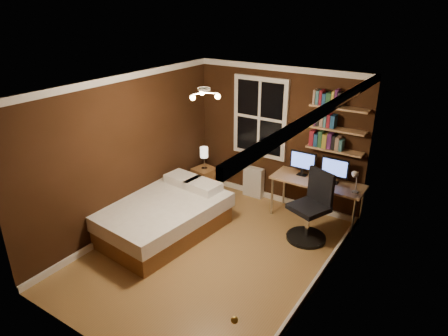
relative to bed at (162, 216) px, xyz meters
The scene contains 24 objects.
floor 1.04m from the bed, ahead, with size 4.20×4.20×0.00m, color olive.
wall_back 2.46m from the bed, 63.93° to the left, with size 3.20×0.04×2.50m, color black.
wall_left 1.13m from the bed, behind, with size 0.04×4.20×2.50m, color black.
wall_right 2.77m from the bed, ahead, with size 0.04×4.20×2.50m, color black.
ceiling 2.42m from the bed, ahead, with size 3.20×4.20×0.02m, color white.
window 2.45m from the bed, 72.10° to the left, with size 1.06×0.06×1.46m, color white.
door 3.13m from the bed, 31.92° to the right, with size 0.03×0.82×2.05m, color black, non-canonical shape.
door_knob 3.26m from the bed, 36.88° to the right, with size 0.06×0.06×0.06m, color gold.
ceiling_fixture 2.34m from the bed, ahead, with size 0.44×0.44×0.18m, color beige, non-canonical shape.
bookshelf_lower 2.99m from the bed, 42.72° to the left, with size 0.92×0.22×0.03m, color #AC8153.
books_row_lower 3.03m from the bed, 42.72° to the left, with size 0.48×0.16×0.23m, color maroon, non-canonical shape.
bookshelf_middle 3.12m from the bed, 42.72° to the left, with size 0.92×0.22×0.03m, color #AC8153.
books_row_middle 3.17m from the bed, 42.72° to the left, with size 0.42×0.16×0.23m, color navy, non-canonical shape.
bookshelf_upper 3.28m from the bed, 42.72° to the left, with size 0.92×0.22×0.03m, color #AC8153.
books_row_upper 3.35m from the bed, 42.72° to the left, with size 0.48×0.16×0.23m, color #245531, non-canonical shape.
bed is the anchor object (origin of this frame).
nightstand 1.61m from the bed, 100.87° to the left, with size 0.39×0.39×0.49m, color brown.
bedside_lamp 1.67m from the bed, 100.87° to the left, with size 0.15×0.15×0.43m, color white, non-canonical shape.
radiator 2.02m from the bed, 72.81° to the left, with size 0.39×0.14×0.59m, color beige.
desk 2.61m from the bed, 42.11° to the left, with size 1.53×0.57×0.73m.
monitor_left 2.50m from the bed, 48.52° to the left, with size 0.45×0.12×0.43m, color black, non-canonical shape.
monitor_right 2.88m from the bed, 40.08° to the left, with size 0.45×0.12×0.43m, color black, non-canonical shape.
desk_lamp 3.07m from the bed, 31.49° to the left, with size 0.14×0.32×0.44m, color silver, non-canonical shape.
office_chair 2.35m from the bed, 28.71° to the left, with size 0.66×0.66×1.13m.
Camera 1 is at (2.90, -4.08, 3.51)m, focal length 32.00 mm.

